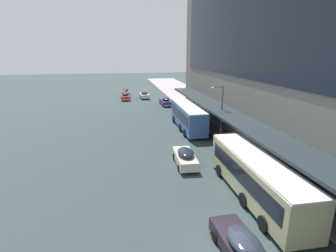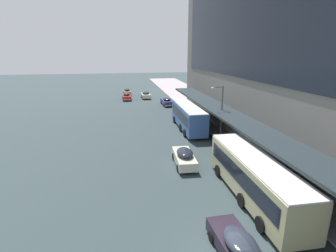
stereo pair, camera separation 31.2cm
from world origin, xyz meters
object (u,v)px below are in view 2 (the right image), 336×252
transit_bus_kerbside_front (255,176)px  sedan_second_mid (184,157)px  sedan_trailing_mid (127,92)px  street_lamp (220,109)px  sedan_second_near (239,248)px  transit_bus_kerbside_rear (188,116)px  sedan_oncoming_front (146,95)px  sedan_lead_near (127,96)px  sedan_oncoming_rear (167,101)px  fire_hydrant (283,185)px

transit_bus_kerbside_front → sedan_second_mid: bearing=117.9°
sedan_trailing_mid → sedan_second_mid: bearing=-84.6°
street_lamp → sedan_second_near: bearing=-108.0°
transit_bus_kerbside_rear → sedan_oncoming_front: (-3.27, 25.45, -1.11)m
transit_bus_kerbside_front → transit_bus_kerbside_rear: transit_bus_kerbside_rear is taller
sedan_lead_near → sedan_oncoming_rear: 10.85m
transit_bus_kerbside_front → transit_bus_kerbside_rear: (-0.16, 18.06, 0.07)m
street_lamp → sedan_oncoming_rear: bearing=96.1°
sedan_second_near → fire_hydrant: bearing=42.4°
sedan_trailing_mid → transit_bus_kerbside_front: bearing=-81.3°
sedan_trailing_mid → street_lamp: (9.70, -36.24, 3.14)m
transit_bus_kerbside_front → fire_hydrant: 3.16m
sedan_second_near → street_lamp: 19.09m
sedan_lead_near → sedan_second_near: sedan_lead_near is taller
transit_bus_kerbside_front → sedan_trailing_mid: 49.46m
transit_bus_kerbside_front → sedan_second_near: size_ratio=2.26×
sedan_trailing_mid → sedan_oncoming_rear: bearing=-62.5°
sedan_second_near → fire_hydrant: size_ratio=7.19×
transit_bus_kerbside_rear → sedan_oncoming_rear: (0.01, 16.76, -1.10)m
sedan_second_near → fire_hydrant: 8.66m
sedan_second_near → sedan_lead_near: bearing=95.0°
transit_bus_kerbside_front → fire_hydrant: transit_bus_kerbside_front is taller
sedan_trailing_mid → street_lamp: street_lamp is taller
transit_bus_kerbside_front → sedan_oncoming_rear: (-0.15, 34.82, -1.03)m
sedan_trailing_mid → sedan_oncoming_front: bearing=-53.1°
sedan_second_near → sedan_second_mid: bearing=89.6°
sedan_oncoming_front → fire_hydrant: bearing=-81.7°
transit_bus_kerbside_front → sedan_oncoming_rear: transit_bus_kerbside_front is taller
transit_bus_kerbside_front → sedan_second_mid: 7.57m
sedan_lead_near → sedan_oncoming_front: size_ratio=1.03×
transit_bus_kerbside_rear → sedan_second_near: bearing=-98.3°
sedan_oncoming_rear → sedan_trailing_mid: size_ratio=1.14×
sedan_second_mid → street_lamp: size_ratio=0.74×
transit_bus_kerbside_rear → sedan_lead_near: size_ratio=2.23×
sedan_oncoming_rear → transit_bus_kerbside_rear: bearing=-90.0°
sedan_second_near → transit_bus_kerbside_rear: bearing=81.7°
transit_bus_kerbside_rear → sedan_second_near: size_ratio=2.12×
transit_bus_kerbside_rear → sedan_oncoming_rear: 16.80m
sedan_second_mid → sedan_oncoming_front: 36.87m
sedan_second_mid → sedan_oncoming_rear: (3.35, 28.19, -0.01)m
sedan_second_near → sedan_oncoming_rear: size_ratio=1.01×
sedan_lead_near → transit_bus_kerbside_front: bearing=-79.7°
sedan_trailing_mid → transit_bus_kerbside_rear: bearing=-76.7°
sedan_oncoming_rear → street_lamp: street_lamp is taller
sedan_trailing_mid → sedan_oncoming_front: sedan_trailing_mid is taller
transit_bus_kerbside_rear → sedan_oncoming_front: transit_bus_kerbside_rear is taller
transit_bus_kerbside_front → street_lamp: bearing=80.0°
sedan_second_mid → sedan_second_near: 11.90m
sedan_trailing_mid → street_lamp: bearing=-75.0°
sedan_lead_near → sedan_oncoming_front: bearing=12.5°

